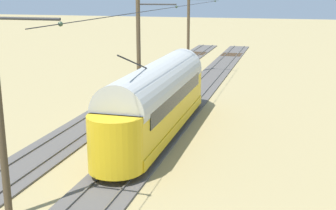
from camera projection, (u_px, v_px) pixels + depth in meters
name	position (u px, v px, depth m)	size (l,w,h in m)	color
ground_plane	(137.00, 117.00, 29.94)	(220.00, 220.00, 0.00)	tan
track_streetcar_siding	(173.00, 118.00, 29.61)	(2.80, 80.00, 0.18)	#56514C
track_adjacent_siding	(106.00, 113.00, 30.83)	(2.80, 80.00, 0.18)	#56514C
vintage_streetcar	(157.00, 98.00, 25.72)	(2.65, 15.53, 5.39)	gold
catenary_pole_foreground	(189.00, 34.00, 44.27)	(2.83, 0.28, 7.78)	#4C3D28
catenary_pole_mid_near	(140.00, 55.00, 30.01)	(2.83, 0.28, 7.78)	#4C3D28
catenary_pole_mid_far	(1.00, 114.00, 15.76)	(2.83, 0.28, 7.78)	#4C3D28
overhead_wire_run	(178.00, 6.00, 29.25)	(2.62, 34.52, 0.18)	black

